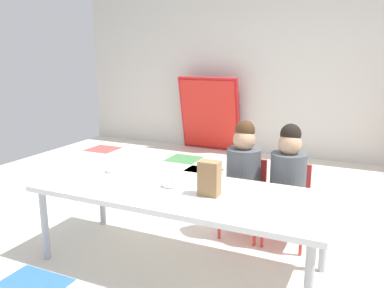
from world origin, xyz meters
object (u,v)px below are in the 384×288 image
Objects in this scene: seated_child_near_camera at (244,168)px; donut_powdered_loose at (170,184)px; paper_plate_near_edge at (112,172)px; paper_plate_center_table at (184,182)px; seated_child_middle_seat at (288,174)px; folded_activity_table at (209,114)px; donut_powdered_on_plate at (112,170)px; craft_table at (180,195)px; paper_bag_brown at (209,178)px.

donut_powdered_loose is (-0.33, -0.58, 0.00)m from seated_child_near_camera.
paper_plate_center_table is at bearing 1.52° from paper_plate_near_edge.
seated_child_middle_seat reaches higher than paper_plate_near_edge.
seated_child_middle_seat is at bearing -56.49° from folded_activity_table.
donut_powdered_on_plate is (0.44, -2.98, 0.03)m from folded_activity_table.
paper_bag_brown reaches higher than craft_table.
donut_powdered_on_plate is at bearing 171.02° from paper_bag_brown.
seated_child_middle_seat is 0.89m from donut_powdered_loose.
donut_powdered_loose is at bearing 172.08° from paper_bag_brown.
donut_powdered_on_plate reaches higher than donut_powdered_loose.
paper_plate_near_edge is 0.59m from paper_plate_center_table.
paper_plate_center_table is (-0.03, 0.13, 0.05)m from craft_table.
seated_child_near_camera is 1.00m from paper_plate_near_edge.
seated_child_near_camera is at bearing 60.17° from paper_plate_center_table.
folded_activity_table is at bearing 98.46° from paper_plate_near_edge.
seated_child_near_camera is 1.00× the size of seated_child_middle_seat.
paper_plate_center_table is 1.73× the size of donut_powdered_on_plate.
paper_plate_center_table is 1.60× the size of donut_powdered_loose.
folded_activity_table reaches higher than seated_child_middle_seat.
craft_table is 8.81× the size of paper_bag_brown.
paper_plate_center_table is at bearing 103.52° from craft_table.
paper_plate_near_edge is at bearing 0.00° from donut_powdered_on_plate.
craft_table is at bearing -10.51° from paper_plate_near_edge.
paper_bag_brown reaches higher than donut_powdered_on_plate.
paper_plate_center_table is at bearing -70.78° from folded_activity_table.
seated_child_middle_seat is 5.10× the size of paper_plate_center_table.
seated_child_near_camera is 5.10× the size of paper_plate_center_table.
folded_activity_table is (-1.07, 3.10, 0.04)m from craft_table.
paper_plate_near_edge is 1.73× the size of donut_powdered_on_plate.
folded_activity_table is at bearing 123.51° from seated_child_middle_seat.
seated_child_middle_seat is at bearing 37.92° from paper_plate_center_table.
donut_powdered_on_plate is (-1.20, -0.49, 0.01)m from seated_child_middle_seat.
paper_bag_brown is at bearing -120.42° from seated_child_middle_seat.
seated_child_near_camera is at bearing 29.72° from paper_plate_near_edge.
craft_table is 0.14m from paper_plate_center_table.
seated_child_middle_seat is (0.34, 0.00, 0.00)m from seated_child_near_camera.
seated_child_middle_seat reaches higher than donut_powdered_on_plate.
craft_table is 10.77× the size of paper_plate_center_table.
seated_child_near_camera reaches higher than donut_powdered_loose.
seated_child_near_camera is at bearing -180.00° from seated_child_middle_seat.
seated_child_middle_seat is at bearing 22.29° from paper_plate_near_edge.
paper_bag_brown reaches higher than paper_plate_center_table.
paper_plate_center_table is 0.12m from donut_powdered_loose.
craft_table is at bearing -76.48° from paper_plate_center_table.
seated_child_middle_seat is at bearing 59.58° from paper_bag_brown.
seated_child_middle_seat is 1.30m from donut_powdered_on_plate.
paper_plate_center_table is (-0.27, -0.48, -0.01)m from seated_child_near_camera.
donut_powdered_on_plate is at bearing 0.00° from paper_plate_near_edge.
seated_child_near_camera is 5.10× the size of paper_plate_near_edge.
donut_powdered_loose is (-0.09, 0.03, 0.06)m from craft_table.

